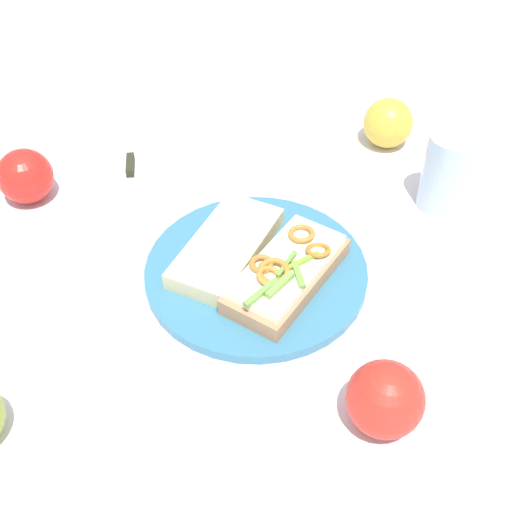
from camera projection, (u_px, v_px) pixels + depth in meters
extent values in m
plane|color=silver|center=(256.00, 275.00, 0.83)|extent=(2.00, 2.00, 0.00)
cylinder|color=teal|center=(256.00, 271.00, 0.83)|extent=(0.28, 0.28, 0.01)
cube|color=tan|center=(287.00, 275.00, 0.80)|extent=(0.19, 0.15, 0.02)
cube|color=#ECECCD|center=(287.00, 266.00, 0.79)|extent=(0.18, 0.13, 0.01)
torus|color=#C57B31|center=(302.00, 234.00, 0.82)|extent=(0.04, 0.04, 0.01)
torus|color=#BB7C2C|center=(274.00, 272.00, 0.77)|extent=(0.05, 0.05, 0.02)
torus|color=#BD8334|center=(269.00, 277.00, 0.76)|extent=(0.04, 0.04, 0.02)
torus|color=#BF7231|center=(261.00, 264.00, 0.78)|extent=(0.04, 0.04, 0.01)
torus|color=#AD7627|center=(318.00, 250.00, 0.79)|extent=(0.04, 0.04, 0.01)
cube|color=#75A144|center=(298.00, 274.00, 0.77)|extent=(0.04, 0.02, 0.01)
cube|color=#72A247|center=(261.00, 293.00, 0.75)|extent=(0.05, 0.04, 0.01)
cube|color=#83A934|center=(302.00, 262.00, 0.78)|extent=(0.04, 0.04, 0.01)
cube|color=#6DA13E|center=(287.00, 264.00, 0.78)|extent=(0.05, 0.02, 0.01)
cube|color=#7CA64B|center=(280.00, 285.00, 0.75)|extent=(0.04, 0.03, 0.01)
cube|color=beige|center=(226.00, 247.00, 0.83)|extent=(0.19, 0.13, 0.02)
sphere|color=gold|center=(388.00, 123.00, 1.01)|extent=(0.10, 0.10, 0.08)
sphere|color=red|center=(385.00, 399.00, 0.66)|extent=(0.10, 0.10, 0.08)
sphere|color=red|center=(25.00, 176.00, 0.92)|extent=(0.08, 0.08, 0.08)
cylinder|color=silver|center=(446.00, 172.00, 0.89)|extent=(0.06, 0.06, 0.11)
cube|color=silver|center=(130.00, 192.00, 0.95)|extent=(0.07, 0.03, 0.00)
cube|color=#2A2E1C|center=(130.00, 165.00, 0.99)|extent=(0.05, 0.02, 0.01)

